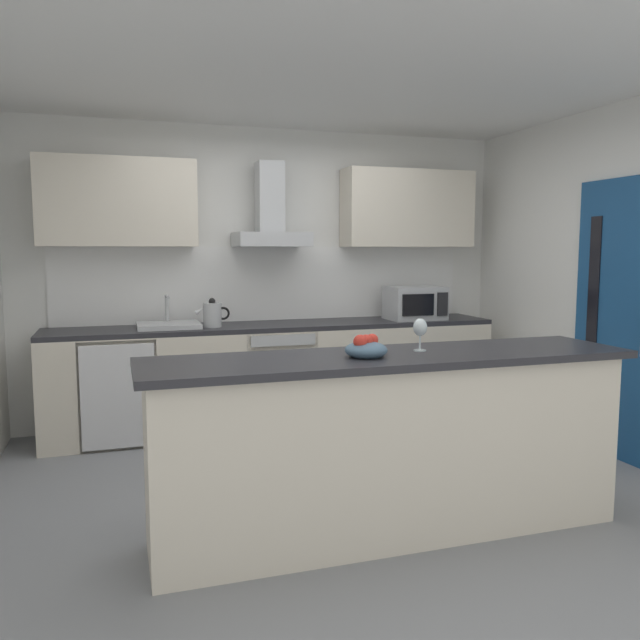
{
  "coord_description": "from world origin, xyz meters",
  "views": [
    {
      "loc": [
        -1.32,
        -3.78,
        1.54
      ],
      "look_at": [
        0.02,
        0.35,
        1.05
      ],
      "focal_mm": 35.53,
      "sensor_mm": 36.0,
      "label": 1
    }
  ],
  "objects_px": {
    "wine_glass": "(420,329)",
    "fruit_bowl": "(366,348)",
    "microwave": "(415,303)",
    "oven": "(275,375)",
    "range_hood": "(270,220)",
    "refrigerator": "(118,389)",
    "kettle": "(212,314)",
    "sink": "(169,325)"
  },
  "relations": [
    {
      "from": "wine_glass",
      "to": "fruit_bowl",
      "type": "bearing_deg",
      "value": -166.22
    },
    {
      "from": "fruit_bowl",
      "to": "microwave",
      "type": "bearing_deg",
      "value": 58.09
    },
    {
      "from": "oven",
      "to": "range_hood",
      "type": "distance_m",
      "value": 1.33
    },
    {
      "from": "refrigerator",
      "to": "kettle",
      "type": "bearing_deg",
      "value": -2.34
    },
    {
      "from": "sink",
      "to": "range_hood",
      "type": "bearing_deg",
      "value": 7.62
    },
    {
      "from": "microwave",
      "to": "fruit_bowl",
      "type": "distance_m",
      "value": 2.61
    },
    {
      "from": "oven",
      "to": "wine_glass",
      "type": "relative_size",
      "value": 4.5
    },
    {
      "from": "microwave",
      "to": "sink",
      "type": "distance_m",
      "value": 2.2
    },
    {
      "from": "oven",
      "to": "wine_glass",
      "type": "height_order",
      "value": "wine_glass"
    },
    {
      "from": "range_hood",
      "to": "wine_glass",
      "type": "distance_m",
      "value": 2.4
    },
    {
      "from": "refrigerator",
      "to": "range_hood",
      "type": "xyz_separation_m",
      "value": [
        1.29,
        0.13,
        1.36
      ]
    },
    {
      "from": "range_hood",
      "to": "refrigerator",
      "type": "bearing_deg",
      "value": -174.16
    },
    {
      "from": "range_hood",
      "to": "sink",
      "type": "bearing_deg",
      "value": -172.38
    },
    {
      "from": "wine_glass",
      "to": "fruit_bowl",
      "type": "distance_m",
      "value": 0.37
    },
    {
      "from": "refrigerator",
      "to": "wine_glass",
      "type": "bearing_deg",
      "value": -53.84
    },
    {
      "from": "microwave",
      "to": "kettle",
      "type": "distance_m",
      "value": 1.84
    },
    {
      "from": "sink",
      "to": "kettle",
      "type": "height_order",
      "value": "sink"
    },
    {
      "from": "refrigerator",
      "to": "fruit_bowl",
      "type": "distance_m",
      "value": 2.62
    },
    {
      "from": "refrigerator",
      "to": "range_hood",
      "type": "bearing_deg",
      "value": 5.84
    },
    {
      "from": "oven",
      "to": "sink",
      "type": "distance_m",
      "value": 1.0
    },
    {
      "from": "kettle",
      "to": "fruit_bowl",
      "type": "relative_size",
      "value": 1.31
    },
    {
      "from": "sink",
      "to": "wine_glass",
      "type": "relative_size",
      "value": 2.81
    },
    {
      "from": "microwave",
      "to": "sink",
      "type": "xyz_separation_m",
      "value": [
        -2.19,
        0.04,
        -0.12
      ]
    },
    {
      "from": "refrigerator",
      "to": "microwave",
      "type": "height_order",
      "value": "microwave"
    },
    {
      "from": "kettle",
      "to": "range_hood",
      "type": "bearing_deg",
      "value": 16.96
    },
    {
      "from": "refrigerator",
      "to": "wine_glass",
      "type": "relative_size",
      "value": 4.78
    },
    {
      "from": "refrigerator",
      "to": "kettle",
      "type": "relative_size",
      "value": 2.94
    },
    {
      "from": "microwave",
      "to": "range_hood",
      "type": "distance_m",
      "value": 1.51
    },
    {
      "from": "fruit_bowl",
      "to": "refrigerator",
      "type": "bearing_deg",
      "value": 118.64
    },
    {
      "from": "sink",
      "to": "kettle",
      "type": "distance_m",
      "value": 0.36
    },
    {
      "from": "refrigerator",
      "to": "sink",
      "type": "height_order",
      "value": "sink"
    },
    {
      "from": "oven",
      "to": "range_hood",
      "type": "height_order",
      "value": "range_hood"
    },
    {
      "from": "kettle",
      "to": "wine_glass",
      "type": "xyz_separation_m",
      "value": [
        0.81,
        -2.12,
        0.1
      ]
    },
    {
      "from": "oven",
      "to": "range_hood",
      "type": "xyz_separation_m",
      "value": [
        0.0,
        0.13,
        1.33
      ]
    },
    {
      "from": "microwave",
      "to": "wine_glass",
      "type": "height_order",
      "value": "microwave"
    },
    {
      "from": "wine_glass",
      "to": "microwave",
      "type": "bearing_deg",
      "value": 64.22
    },
    {
      "from": "microwave",
      "to": "wine_glass",
      "type": "relative_size",
      "value": 2.81
    },
    {
      "from": "kettle",
      "to": "range_hood",
      "type": "distance_m",
      "value": 0.96
    },
    {
      "from": "wine_glass",
      "to": "sink",
      "type": "bearing_deg",
      "value": 118.28
    },
    {
      "from": "sink",
      "to": "kettle",
      "type": "bearing_deg",
      "value": -7.25
    },
    {
      "from": "refrigerator",
      "to": "wine_glass",
      "type": "xyz_separation_m",
      "value": [
        1.57,
        -2.15,
        0.68
      ]
    },
    {
      "from": "sink",
      "to": "oven",
      "type": "bearing_deg",
      "value": -0.71
    }
  ]
}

